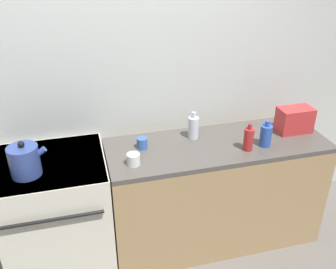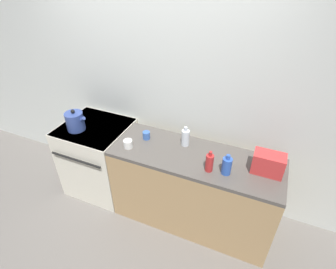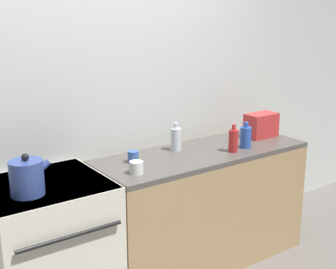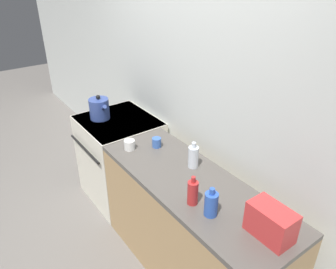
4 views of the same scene
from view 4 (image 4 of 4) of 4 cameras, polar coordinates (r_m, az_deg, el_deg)
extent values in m
plane|color=slate|center=(3.15, -7.79, -17.89)|extent=(12.00, 12.00, 0.00)
cube|color=silver|center=(2.75, 3.94, 7.92)|extent=(8.00, 0.05, 2.60)
cube|color=silver|center=(3.41, -8.24, -4.18)|extent=(0.72, 0.68, 0.88)
cube|color=black|center=(3.19, -8.77, 2.35)|extent=(0.71, 0.66, 0.02)
cylinder|color=black|center=(3.27, -12.31, 2.76)|extent=(0.22, 0.22, 0.01)
cylinder|color=black|center=(3.01, -9.70, 0.60)|extent=(0.22, 0.22, 0.01)
cylinder|color=black|center=(3.38, -7.95, 4.03)|extent=(0.22, 0.22, 0.01)
cylinder|color=black|center=(3.12, -5.07, 2.04)|extent=(0.22, 0.22, 0.01)
cylinder|color=black|center=(3.16, -14.34, -2.42)|extent=(0.62, 0.02, 0.02)
cube|color=tan|center=(2.61, 3.91, -16.40)|extent=(1.63, 0.58, 0.85)
cube|color=#514C47|center=(2.32, 4.27, -8.66)|extent=(1.63, 0.58, 0.04)
cylinder|color=#33478C|center=(3.22, -11.88, 4.41)|extent=(0.19, 0.19, 0.20)
sphere|color=black|center=(3.17, -12.09, 6.39)|extent=(0.04, 0.04, 0.04)
cylinder|color=#33478C|center=(3.13, -11.25, 4.54)|extent=(0.11, 0.04, 0.09)
cube|color=red|center=(1.95, 17.48, -14.40)|extent=(0.26, 0.15, 0.19)
cube|color=black|center=(1.91, 16.81, -11.67)|extent=(0.03, 0.11, 0.01)
cube|color=black|center=(1.87, 19.00, -13.01)|extent=(0.03, 0.11, 0.01)
cylinder|color=silver|center=(2.43, 4.43, -3.95)|extent=(0.08, 0.08, 0.17)
cylinder|color=silver|center=(2.37, 4.52, -1.84)|extent=(0.03, 0.03, 0.04)
cylinder|color=#2D56B7|center=(2.02, 7.51, -11.96)|extent=(0.08, 0.08, 0.16)
cylinder|color=#2D56B7|center=(1.96, 7.69, -9.77)|extent=(0.03, 0.03, 0.04)
cylinder|color=#B72828|center=(2.09, 4.33, -10.10)|extent=(0.07, 0.07, 0.16)
cylinder|color=#B72828|center=(2.03, 4.44, -7.85)|extent=(0.03, 0.03, 0.04)
cylinder|color=white|center=(2.68, -6.72, -1.78)|extent=(0.09, 0.09, 0.08)
cylinder|color=#3860B2|center=(2.69, -1.99, -1.39)|extent=(0.07, 0.07, 0.08)
camera|label=1|loc=(2.55, -61.51, 13.48)|focal=40.00mm
camera|label=2|loc=(1.10, -78.03, 16.78)|focal=28.00mm
camera|label=3|loc=(3.74, -57.15, 10.20)|focal=50.00mm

